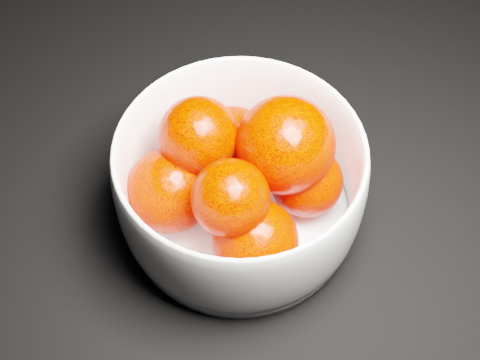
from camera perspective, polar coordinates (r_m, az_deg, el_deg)
bowl at (r=0.55m, az=0.00°, el=-0.30°), size 0.21×0.21×0.10m
orange_pile at (r=0.54m, az=0.09°, el=0.51°), size 0.17×0.16×0.11m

